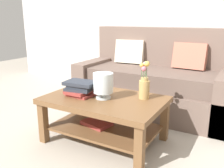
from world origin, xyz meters
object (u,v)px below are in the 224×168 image
book_stack_main (80,88)px  flower_pitcher (144,84)px  coffee_table (104,110)px  couch (155,83)px  glass_hurricane_vase (103,84)px

book_stack_main → flower_pitcher: flower_pitcher is taller
flower_pitcher → coffee_table: bearing=-153.7°
flower_pitcher → couch: bearing=103.5°
book_stack_main → couch: bearing=72.6°
flower_pitcher → glass_hurricane_vase: bearing=-151.2°
couch → glass_hurricane_vase: couch is taller
coffee_table → flower_pitcher: 0.46m
couch → glass_hurricane_vase: 1.13m
couch → book_stack_main: (-0.36, -1.14, 0.16)m
coffee_table → flower_pitcher: size_ratio=3.13×
coffee_table → glass_hurricane_vase: 0.27m
couch → coffee_table: 1.09m
couch → book_stack_main: bearing=-107.4°
coffee_table → glass_hurricane_vase: (0.00, -0.02, 0.27)m
couch → flower_pitcher: couch is taller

